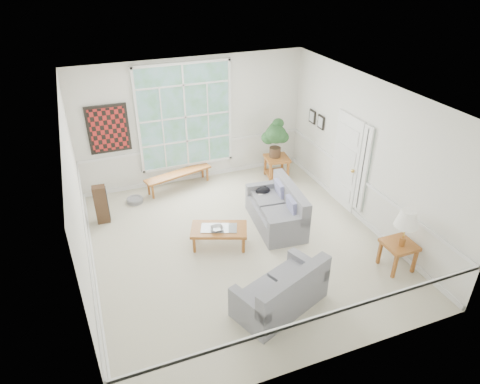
% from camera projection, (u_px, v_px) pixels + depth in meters
% --- Properties ---
extents(floor, '(5.50, 6.00, 0.01)m').
position_uv_depth(floor, '(239.00, 244.00, 8.45)').
color(floor, '#BBB49B').
rests_on(floor, ground).
extents(ceiling, '(5.50, 6.00, 0.02)m').
position_uv_depth(ceiling, '(239.00, 95.00, 6.95)').
color(ceiling, white).
rests_on(ceiling, ground).
extents(wall_back, '(5.50, 0.02, 3.00)m').
position_uv_depth(wall_back, '(193.00, 121.00, 10.12)').
color(wall_back, silver).
rests_on(wall_back, ground).
extents(wall_front, '(5.50, 0.02, 3.00)m').
position_uv_depth(wall_front, '(326.00, 283.00, 5.27)').
color(wall_front, silver).
rests_on(wall_front, ground).
extents(wall_left, '(0.02, 6.00, 3.00)m').
position_uv_depth(wall_left, '(79.00, 206.00, 6.83)').
color(wall_left, silver).
rests_on(wall_left, ground).
extents(wall_right, '(0.02, 6.00, 3.00)m').
position_uv_depth(wall_right, '(367.00, 153.00, 8.55)').
color(wall_right, silver).
rests_on(wall_right, ground).
extents(window_back, '(2.30, 0.08, 2.40)m').
position_uv_depth(window_back, '(185.00, 117.00, 9.95)').
color(window_back, white).
rests_on(window_back, wall_back).
extents(entry_door, '(0.08, 0.90, 2.10)m').
position_uv_depth(entry_door, '(346.00, 162.00, 9.25)').
color(entry_door, white).
rests_on(entry_door, floor).
extents(door_sidelight, '(0.08, 0.26, 1.90)m').
position_uv_depth(door_sidelight, '(364.00, 170.00, 8.69)').
color(door_sidelight, white).
rests_on(door_sidelight, wall_right).
extents(wall_art, '(0.90, 0.06, 1.10)m').
position_uv_depth(wall_art, '(108.00, 129.00, 9.42)').
color(wall_art, '#5A1614').
rests_on(wall_art, wall_back).
extents(wall_frame_near, '(0.04, 0.26, 0.32)m').
position_uv_depth(wall_frame_near, '(321.00, 122.00, 9.93)').
color(wall_frame_near, black).
rests_on(wall_frame_near, wall_right).
extents(wall_frame_far, '(0.04, 0.26, 0.32)m').
position_uv_depth(wall_frame_far, '(312.00, 117.00, 10.25)').
color(wall_frame_far, black).
rests_on(wall_frame_far, wall_right).
extents(loveseat_right, '(0.99, 1.70, 0.88)m').
position_uv_depth(loveseat_right, '(276.00, 207.00, 8.81)').
color(loveseat_right, slate).
rests_on(loveseat_right, floor).
extents(loveseat_front, '(1.70, 1.29, 0.82)m').
position_uv_depth(loveseat_front, '(280.00, 286.00, 6.79)').
color(loveseat_front, slate).
rests_on(loveseat_front, floor).
extents(coffee_table, '(1.21, 0.94, 0.40)m').
position_uv_depth(coffee_table, '(219.00, 237.00, 8.30)').
color(coffee_table, '#935320').
rests_on(coffee_table, floor).
extents(pewter_bowl, '(0.31, 0.31, 0.07)m').
position_uv_depth(pewter_bowl, '(217.00, 228.00, 8.14)').
color(pewter_bowl, '#9D9DA3').
rests_on(pewter_bowl, coffee_table).
extents(window_bench, '(1.70, 0.75, 0.39)m').
position_uv_depth(window_bench, '(179.00, 180.00, 10.32)').
color(window_bench, '#935320').
rests_on(window_bench, floor).
extents(end_table, '(0.64, 0.64, 0.57)m').
position_uv_depth(end_table, '(276.00, 167.00, 10.72)').
color(end_table, '#935320').
rests_on(end_table, floor).
extents(houseplant, '(0.57, 0.57, 0.96)m').
position_uv_depth(houseplant, '(276.00, 139.00, 10.38)').
color(houseplant, '#234B23').
rests_on(houseplant, end_table).
extents(side_table, '(0.54, 0.54, 0.54)m').
position_uv_depth(side_table, '(397.00, 255.00, 7.69)').
color(side_table, '#935320').
rests_on(side_table, floor).
extents(table_lamp, '(0.47, 0.47, 0.71)m').
position_uv_depth(table_lamp, '(405.00, 228.00, 7.34)').
color(table_lamp, silver).
rests_on(table_lamp, side_table).
extents(pet_bed, '(0.49, 0.49, 0.11)m').
position_uv_depth(pet_bed, '(135.00, 200.00, 9.78)').
color(pet_bed, slate).
rests_on(pet_bed, floor).
extents(floor_speaker, '(0.27, 0.22, 0.84)m').
position_uv_depth(floor_speaker, '(101.00, 204.00, 8.92)').
color(floor_speaker, '#402A19').
rests_on(floor_speaker, floor).
extents(cat, '(0.35, 0.27, 0.16)m').
position_uv_depth(cat, '(263.00, 190.00, 9.22)').
color(cat, black).
rests_on(cat, loveseat_right).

